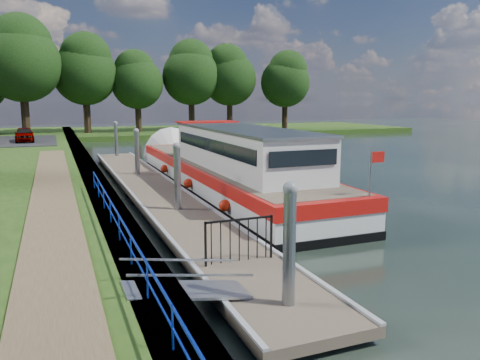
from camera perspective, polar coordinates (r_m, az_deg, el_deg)
name	(u,v)px	position (r m, az deg, el deg)	size (l,w,h in m)	color
ground	(277,312)	(10.48, 4.53, -15.77)	(160.00, 160.00, 0.00)	black
bank_edge	(94,185)	(23.87, -17.39, -0.59)	(1.10, 90.00, 0.78)	#473D2D
far_bank	(185,131)	(62.74, -6.76, 5.92)	(60.00, 18.00, 0.60)	#254413
footpath	(53,212)	(16.87, -21.82, -3.63)	(1.60, 40.00, 0.05)	brown
blue_fence	(124,231)	(11.99, -13.93, -6.01)	(0.04, 18.04, 0.72)	#0C2DBF
pontoon	(154,193)	(22.29, -10.41, -1.55)	(2.50, 30.00, 0.56)	brown
mooring_piles	(154,170)	(22.11, -10.49, 1.23)	(0.30, 27.30, 3.55)	gray
gangway	(187,289)	(10.05, -6.49, -13.06)	(2.58, 1.00, 0.92)	#A5A8AD
gate_panel	(239,234)	(11.95, -0.09, -6.57)	(1.85, 0.05, 1.15)	black
barge	(221,167)	(23.83, -2.36, 1.54)	(4.36, 21.15, 4.78)	black
horizon_trees	(74,68)	(57.29, -19.61, 12.72)	(54.38, 10.03, 12.87)	#332316
car_a	(24,134)	(45.17, -24.80, 5.08)	(1.52, 3.78, 1.29)	#999999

